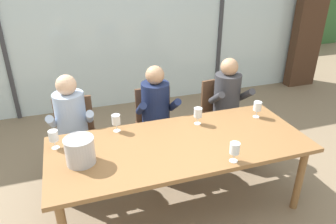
# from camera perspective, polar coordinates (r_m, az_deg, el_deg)

# --- Properties ---
(ground) EXTENTS (14.00, 14.00, 0.00)m
(ground) POSITION_cam_1_polar(r_m,az_deg,el_deg) (4.09, -2.91, -7.39)
(ground) COLOR #847056
(window_glass_panel) EXTENTS (7.57, 0.03, 2.60)m
(window_glass_panel) POSITION_cam_1_polar(r_m,az_deg,el_deg) (5.11, -8.46, 15.07)
(window_glass_panel) COLOR silver
(window_glass_panel) RESTS_ON ground
(window_mullion_left) EXTENTS (0.06, 0.06, 2.60)m
(window_mullion_left) POSITION_cam_1_polar(r_m,az_deg,el_deg) (5.08, -28.08, 12.30)
(window_mullion_left) COLOR #38383D
(window_mullion_left) RESTS_ON ground
(window_mullion_right) EXTENTS (0.06, 0.06, 2.60)m
(window_mullion_right) POSITION_cam_1_polar(r_m,az_deg,el_deg) (5.64, 9.52, 16.02)
(window_mullion_right) COLOR #38383D
(window_mullion_right) RESTS_ON ground
(hillside_vineyard) EXTENTS (13.57, 2.40, 1.51)m
(hillside_vineyard) POSITION_cam_1_polar(r_m,az_deg,el_deg) (8.60, -12.74, 15.46)
(hillside_vineyard) COLOR #386633
(hillside_vineyard) RESTS_ON ground
(curtain_heavy_drape) EXTENTS (0.56, 0.20, 2.60)m
(curtain_heavy_drape) POSITION_cam_1_polar(r_m,az_deg,el_deg) (6.49, 24.43, 15.45)
(curtain_heavy_drape) COLOR #472D1E
(curtain_heavy_drape) RESTS_ON ground
(dining_table) EXTENTS (2.37, 0.99, 0.74)m
(dining_table) POSITION_cam_1_polar(r_m,az_deg,el_deg) (2.92, 2.19, -6.70)
(dining_table) COLOR olive
(dining_table) RESTS_ON ground
(chair_near_curtain) EXTENTS (0.48, 0.48, 0.89)m
(chair_near_curtain) POSITION_cam_1_polar(r_m,az_deg,el_deg) (3.66, -16.49, -3.34)
(chair_near_curtain) COLOR brown
(chair_near_curtain) RESTS_ON ground
(chair_left_of_center) EXTENTS (0.46, 0.46, 0.89)m
(chair_left_of_center) POSITION_cam_1_polar(r_m,az_deg,el_deg) (3.75, -2.38, -1.39)
(chair_left_of_center) COLOR brown
(chair_left_of_center) RESTS_ON ground
(chair_center) EXTENTS (0.48, 0.48, 0.89)m
(chair_center) POSITION_cam_1_polar(r_m,az_deg,el_deg) (4.07, 9.33, 0.58)
(chair_center) COLOR brown
(chair_center) RESTS_ON ground
(person_pale_blue_shirt) EXTENTS (0.47, 0.62, 1.21)m
(person_pale_blue_shirt) POSITION_cam_1_polar(r_m,az_deg,el_deg) (3.44, -17.06, -2.11)
(person_pale_blue_shirt) COLOR #9EB2D1
(person_pale_blue_shirt) RESTS_ON ground
(person_navy_polo) EXTENTS (0.48, 0.62, 1.21)m
(person_navy_polo) POSITION_cam_1_polar(r_m,az_deg,el_deg) (3.55, -1.99, 0.05)
(person_navy_polo) COLOR #192347
(person_navy_polo) RESTS_ON ground
(person_charcoal_jacket) EXTENTS (0.48, 0.62, 1.21)m
(person_charcoal_jacket) POSITION_cam_1_polar(r_m,az_deg,el_deg) (3.88, 11.06, 1.93)
(person_charcoal_jacket) COLOR #38383D
(person_charcoal_jacket) RESTS_ON ground
(ice_bucket_primary) EXTENTS (0.25, 0.25, 0.23)m
(ice_bucket_primary) POSITION_cam_1_polar(r_m,az_deg,el_deg) (2.66, -15.69, -6.70)
(ice_bucket_primary) COLOR #B7B7BC
(ice_bucket_primary) RESTS_ON dining_table
(wine_glass_by_left_taster) EXTENTS (0.08, 0.08, 0.17)m
(wine_glass_by_left_taster) POSITION_cam_1_polar(r_m,az_deg,el_deg) (2.93, -20.06, -4.20)
(wine_glass_by_left_taster) COLOR silver
(wine_glass_by_left_taster) RESTS_ON dining_table
(wine_glass_near_bucket) EXTENTS (0.08, 0.08, 0.17)m
(wine_glass_near_bucket) POSITION_cam_1_polar(r_m,az_deg,el_deg) (3.17, 5.46, -0.24)
(wine_glass_near_bucket) COLOR silver
(wine_glass_near_bucket) RESTS_ON dining_table
(wine_glass_center_pour) EXTENTS (0.08, 0.08, 0.17)m
(wine_glass_center_pour) POSITION_cam_1_polar(r_m,az_deg,el_deg) (3.06, -9.40, -1.50)
(wine_glass_center_pour) COLOR silver
(wine_glass_center_pour) RESTS_ON dining_table
(wine_glass_by_right_taster) EXTENTS (0.08, 0.08, 0.17)m
(wine_glass_by_right_taster) POSITION_cam_1_polar(r_m,az_deg,el_deg) (2.64, 12.00, -6.59)
(wine_glass_by_right_taster) COLOR silver
(wine_glass_by_right_taster) RESTS_ON dining_table
(wine_glass_spare_empty) EXTENTS (0.08, 0.08, 0.17)m
(wine_glass_spare_empty) POSITION_cam_1_polar(r_m,az_deg,el_deg) (3.42, 15.93, 0.98)
(wine_glass_spare_empty) COLOR silver
(wine_glass_spare_empty) RESTS_ON dining_table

